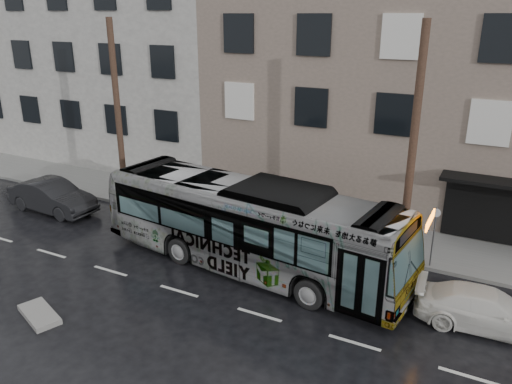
% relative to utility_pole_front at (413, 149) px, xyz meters
% --- Properties ---
extents(ground, '(120.00, 120.00, 0.00)m').
position_rel_utility_pole_front_xyz_m(ground, '(-6.50, -3.30, -4.65)').
color(ground, black).
rests_on(ground, ground).
extents(sidewalk, '(90.00, 3.60, 0.15)m').
position_rel_utility_pole_front_xyz_m(sidewalk, '(-6.50, 1.60, -4.58)').
color(sidewalk, gray).
rests_on(sidewalk, ground).
extents(building_taupe, '(20.00, 12.00, 11.00)m').
position_rel_utility_pole_front_xyz_m(building_taupe, '(-1.50, 9.40, 0.85)').
color(building_taupe, gray).
rests_on(building_taupe, ground).
extents(building_grey, '(26.00, 15.00, 16.00)m').
position_rel_utility_pole_front_xyz_m(building_grey, '(-24.50, 10.90, 3.35)').
color(building_grey, beige).
rests_on(building_grey, ground).
extents(utility_pole_front, '(0.30, 0.30, 9.00)m').
position_rel_utility_pole_front_xyz_m(utility_pole_front, '(0.00, 0.00, 0.00)').
color(utility_pole_front, '#513628').
rests_on(utility_pole_front, sidewalk).
extents(utility_pole_rear, '(0.30, 0.30, 9.00)m').
position_rel_utility_pole_front_xyz_m(utility_pole_rear, '(-14.00, 0.00, 0.00)').
color(utility_pole_rear, '#513628').
rests_on(utility_pole_rear, sidewalk).
extents(sign_post, '(0.06, 0.06, 2.40)m').
position_rel_utility_pole_front_xyz_m(sign_post, '(1.10, 0.00, -3.30)').
color(sign_post, slate).
rests_on(sign_post, sidewalk).
extents(bus, '(12.76, 4.33, 3.49)m').
position_rel_utility_pole_front_xyz_m(bus, '(-5.14, -3.02, -2.91)').
color(bus, '#B2B2B2').
rests_on(bus, ground).
extents(white_sedan, '(4.43, 2.09, 1.25)m').
position_rel_utility_pole_front_xyz_m(white_sedan, '(3.28, -3.13, -4.02)').
color(white_sedan, white).
rests_on(white_sedan, ground).
extents(dark_sedan, '(4.82, 1.82, 1.57)m').
position_rel_utility_pole_front_xyz_m(dark_sedan, '(-16.52, -2.42, -3.87)').
color(dark_sedan, black).
rests_on(dark_sedan, ground).
extents(slush_pile, '(1.97, 1.39, 0.18)m').
position_rel_utility_pole_front_xyz_m(slush_pile, '(-9.58, -9.19, -4.56)').
color(slush_pile, gray).
rests_on(slush_pile, ground).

